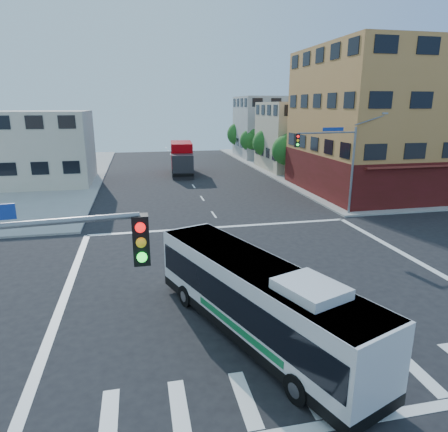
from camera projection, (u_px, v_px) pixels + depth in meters
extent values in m
plane|color=black|center=(261.00, 281.00, 20.28)|extent=(120.00, 120.00, 0.00)
cube|color=gray|center=(414.00, 164.00, 60.28)|extent=(50.00, 50.00, 0.15)
cube|color=#B37A40|center=(400.00, 122.00, 39.86)|extent=(18.00, 15.00, 14.00)
cube|color=#531313|center=(394.00, 171.00, 41.20)|extent=(18.09, 15.08, 4.00)
cube|color=maroon|center=(447.00, 166.00, 34.08)|extent=(16.00, 1.60, 0.51)
cube|color=tan|center=(307.00, 136.00, 54.52)|extent=(12.00, 10.00, 9.00)
cube|color=#ADADA7|center=(274.00, 127.00, 67.57)|extent=(12.00, 10.00, 10.00)
cube|color=beige|center=(34.00, 148.00, 44.03)|extent=(12.00, 10.00, 8.00)
cylinder|color=slate|center=(352.00, 172.00, 31.69)|extent=(0.18, 0.18, 7.00)
cylinder|color=slate|center=(327.00, 133.00, 30.12)|extent=(5.01, 0.62, 0.12)
cube|color=black|center=(297.00, 140.00, 29.51)|extent=(0.32, 0.30, 1.00)
sphere|color=#FF0C0C|center=(298.00, 136.00, 29.27)|extent=(0.20, 0.20, 0.20)
sphere|color=yellow|center=(298.00, 141.00, 29.35)|extent=(0.20, 0.20, 0.20)
sphere|color=#19FF33|center=(298.00, 145.00, 29.43)|extent=(0.20, 0.20, 0.20)
cube|color=navy|center=(333.00, 129.00, 30.20)|extent=(1.80, 0.22, 0.28)
cube|color=gray|center=(385.00, 113.00, 31.22)|extent=(0.50, 0.22, 0.14)
cube|color=black|center=(141.00, 240.00, 7.77)|extent=(0.32, 0.30, 1.00)
sphere|color=#FF0C0C|center=(140.00, 228.00, 7.53)|extent=(0.20, 0.20, 0.20)
sphere|color=yellow|center=(141.00, 243.00, 7.61)|extent=(0.20, 0.20, 0.20)
sphere|color=#19FF33|center=(142.00, 257.00, 7.69)|extent=(0.20, 0.20, 0.20)
cylinder|color=#3C2115|center=(286.00, 170.00, 48.77)|extent=(0.28, 0.28, 1.92)
sphere|color=#18541D|center=(287.00, 150.00, 48.13)|extent=(3.60, 3.60, 3.60)
sphere|color=#18541D|center=(291.00, 143.00, 47.68)|extent=(2.52, 2.52, 2.52)
cylinder|color=#3C2115|center=(266.00, 161.00, 56.30)|extent=(0.28, 0.28, 1.99)
sphere|color=#18541D|center=(266.00, 143.00, 55.62)|extent=(3.80, 3.80, 3.80)
sphere|color=#18541D|center=(270.00, 136.00, 55.16)|extent=(2.66, 2.66, 2.66)
cylinder|color=#3C2115|center=(250.00, 155.00, 63.85)|extent=(0.28, 0.28, 1.89)
sphere|color=#18541D|center=(251.00, 140.00, 63.23)|extent=(3.40, 3.40, 3.40)
sphere|color=#18541D|center=(254.00, 135.00, 62.80)|extent=(2.38, 2.38, 2.38)
cylinder|color=#3C2115|center=(238.00, 149.00, 71.36)|extent=(0.28, 0.28, 2.03)
sphere|color=#18541D|center=(238.00, 134.00, 70.66)|extent=(4.00, 4.00, 4.00)
sphere|color=#18541D|center=(241.00, 128.00, 70.19)|extent=(2.80, 2.80, 2.80)
cube|color=black|center=(255.00, 324.00, 15.32)|extent=(6.17, 11.29, 0.42)
cube|color=silver|center=(255.00, 297.00, 15.02)|extent=(6.15, 11.27, 2.65)
cube|color=black|center=(255.00, 293.00, 14.97)|extent=(6.08, 10.97, 1.16)
cube|color=black|center=(187.00, 252.00, 19.47)|extent=(2.06, 0.82, 1.25)
cube|color=#E5590C|center=(186.00, 233.00, 19.24)|extent=(1.68, 0.67, 0.26)
cube|color=silver|center=(256.00, 266.00, 14.68)|extent=(6.03, 11.04, 0.11)
cube|color=silver|center=(311.00, 289.00, 12.36)|extent=(2.27, 2.50, 0.33)
cube|color=#117038|center=(236.00, 328.00, 14.20)|extent=(1.82, 4.79, 0.26)
cube|color=#117038|center=(287.00, 310.00, 15.45)|extent=(1.82, 4.79, 0.26)
cylinder|color=black|center=(186.00, 296.00, 17.64)|extent=(0.60, 1.00, 0.97)
cylinder|color=#99999E|center=(183.00, 297.00, 17.58)|extent=(0.21, 0.47, 0.48)
cylinder|color=black|center=(228.00, 284.00, 18.80)|extent=(0.60, 1.00, 0.97)
cylinder|color=#99999E|center=(230.00, 283.00, 18.87)|extent=(0.21, 0.47, 0.48)
cylinder|color=black|center=(297.00, 389.00, 11.86)|extent=(0.60, 1.00, 0.97)
cylinder|color=#99999E|center=(294.00, 391.00, 11.80)|extent=(0.21, 0.47, 0.48)
cylinder|color=black|center=(348.00, 364.00, 13.02)|extent=(0.60, 1.00, 0.97)
cylinder|color=#99999E|center=(350.00, 362.00, 13.09)|extent=(0.21, 0.47, 0.48)
cube|color=#242428|center=(183.00, 166.00, 48.35)|extent=(2.72, 2.62, 2.87)
cube|color=black|center=(183.00, 164.00, 47.23)|extent=(2.32, 0.27, 1.11)
cube|color=#B20006|center=(181.00, 155.00, 52.12)|extent=(3.13, 6.38, 3.32)
cube|color=black|center=(182.00, 170.00, 51.32)|extent=(3.12, 9.01, 0.33)
cylinder|color=black|center=(173.00, 174.00, 48.65)|extent=(0.40, 1.13, 1.11)
cylinder|color=black|center=(192.00, 173.00, 48.95)|extent=(0.40, 1.13, 1.11)
cylinder|color=black|center=(173.00, 169.00, 51.71)|extent=(0.40, 1.13, 1.11)
cylinder|color=black|center=(191.00, 169.00, 52.01)|extent=(0.40, 1.13, 1.11)
cylinder|color=black|center=(173.00, 166.00, 54.35)|extent=(0.40, 1.13, 1.11)
cylinder|color=black|center=(190.00, 166.00, 54.64)|extent=(0.40, 1.13, 1.11)
imported|color=gold|center=(306.00, 180.00, 43.60)|extent=(2.23, 4.41, 1.44)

